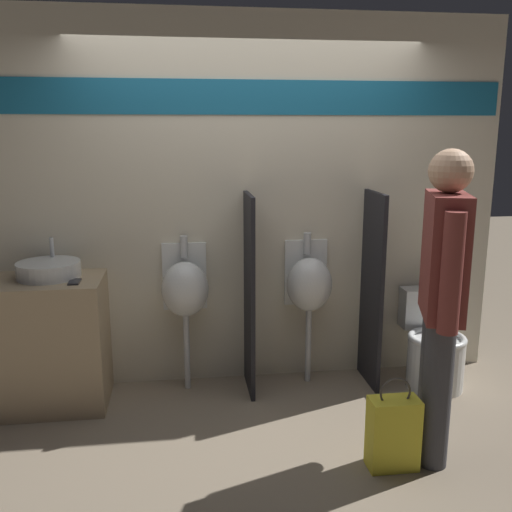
{
  "coord_description": "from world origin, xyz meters",
  "views": [
    {
      "loc": [
        -0.51,
        -3.55,
        1.89
      ],
      "look_at": [
        0.0,
        0.17,
        1.05
      ],
      "focal_mm": 40.0,
      "sensor_mm": 36.0,
      "label": 1
    }
  ],
  "objects_px": {
    "cell_phone": "(75,282)",
    "shopping_bag": "(393,433)",
    "sink_basin": "(49,269)",
    "person_in_vest": "(442,295)",
    "urinal_near_counter": "(185,289)",
    "urinal_far": "(309,284)",
    "toilet": "(433,350)"
  },
  "relations": [
    {
      "from": "cell_phone",
      "to": "person_in_vest",
      "type": "bearing_deg",
      "value": -22.24
    },
    {
      "from": "sink_basin",
      "to": "person_in_vest",
      "type": "height_order",
      "value": "person_in_vest"
    },
    {
      "from": "toilet",
      "to": "shopping_bag",
      "type": "relative_size",
      "value": 1.52
    },
    {
      "from": "urinal_near_counter",
      "to": "shopping_bag",
      "type": "height_order",
      "value": "urinal_near_counter"
    },
    {
      "from": "sink_basin",
      "to": "toilet",
      "type": "bearing_deg",
      "value": -2.38
    },
    {
      "from": "person_in_vest",
      "to": "urinal_far",
      "type": "bearing_deg",
      "value": 41.53
    },
    {
      "from": "cell_phone",
      "to": "sink_basin",
      "type": "bearing_deg",
      "value": 139.81
    },
    {
      "from": "toilet",
      "to": "person_in_vest",
      "type": "height_order",
      "value": "person_in_vest"
    },
    {
      "from": "sink_basin",
      "to": "cell_phone",
      "type": "bearing_deg",
      "value": -40.19
    },
    {
      "from": "sink_basin",
      "to": "cell_phone",
      "type": "distance_m",
      "value": 0.26
    },
    {
      "from": "cell_phone",
      "to": "urinal_near_counter",
      "type": "distance_m",
      "value": 0.77
    },
    {
      "from": "urinal_far",
      "to": "shopping_bag",
      "type": "distance_m",
      "value": 1.34
    },
    {
      "from": "cell_phone",
      "to": "shopping_bag",
      "type": "height_order",
      "value": "cell_phone"
    },
    {
      "from": "cell_phone",
      "to": "urinal_far",
      "type": "distance_m",
      "value": 1.66
    },
    {
      "from": "urinal_near_counter",
      "to": "cell_phone",
      "type": "bearing_deg",
      "value": -161.19
    },
    {
      "from": "cell_phone",
      "to": "shopping_bag",
      "type": "bearing_deg",
      "value": -27.16
    },
    {
      "from": "urinal_near_counter",
      "to": "person_in_vest",
      "type": "distance_m",
      "value": 1.81
    },
    {
      "from": "urinal_far",
      "to": "toilet",
      "type": "height_order",
      "value": "urinal_far"
    },
    {
      "from": "person_in_vest",
      "to": "shopping_bag",
      "type": "xyz_separation_m",
      "value": [
        -0.27,
        -0.08,
        -0.77
      ]
    },
    {
      "from": "toilet",
      "to": "shopping_bag",
      "type": "height_order",
      "value": "toilet"
    },
    {
      "from": "urinal_far",
      "to": "shopping_bag",
      "type": "height_order",
      "value": "urinal_far"
    },
    {
      "from": "urinal_far",
      "to": "toilet",
      "type": "relative_size",
      "value": 1.36
    },
    {
      "from": "toilet",
      "to": "person_in_vest",
      "type": "distance_m",
      "value": 1.24
    },
    {
      "from": "sink_basin",
      "to": "person_in_vest",
      "type": "xyz_separation_m",
      "value": [
        2.32,
        -1.03,
        0.03
      ]
    },
    {
      "from": "toilet",
      "to": "urinal_near_counter",
      "type": "bearing_deg",
      "value": 173.92
    },
    {
      "from": "urinal_near_counter",
      "to": "toilet",
      "type": "distance_m",
      "value": 1.9
    },
    {
      "from": "cell_phone",
      "to": "urinal_far",
      "type": "height_order",
      "value": "urinal_far"
    },
    {
      "from": "person_in_vest",
      "to": "shopping_bag",
      "type": "distance_m",
      "value": 0.82
    },
    {
      "from": "sink_basin",
      "to": "urinal_far",
      "type": "xyz_separation_m",
      "value": [
        1.83,
        0.08,
        -0.2
      ]
    },
    {
      "from": "urinal_far",
      "to": "cell_phone",
      "type": "bearing_deg",
      "value": -171.46
    },
    {
      "from": "sink_basin",
      "to": "shopping_bag",
      "type": "xyz_separation_m",
      "value": [
        2.05,
        -1.12,
        -0.74
      ]
    },
    {
      "from": "person_in_vest",
      "to": "urinal_near_counter",
      "type": "bearing_deg",
      "value": 69.3
    }
  ]
}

